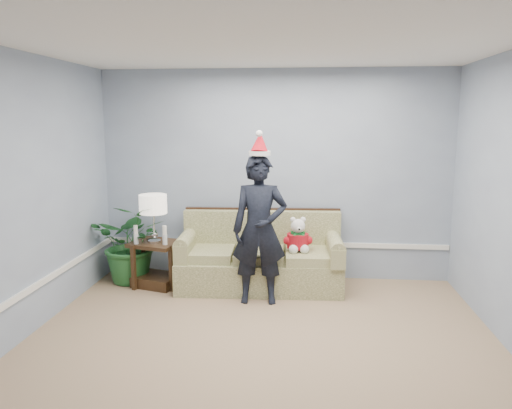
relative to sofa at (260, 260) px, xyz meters
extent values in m
cube|color=tan|center=(0.15, -2.08, -0.34)|extent=(4.50, 5.00, 0.02)
cube|color=white|center=(0.15, -2.08, 2.38)|extent=(4.50, 5.00, 0.02)
cube|color=#91A3B9|center=(0.15, 0.43, 1.02)|extent=(4.50, 0.02, 2.70)
cube|color=#91A3B9|center=(0.15, -4.59, 1.02)|extent=(4.50, 0.02, 2.70)
cube|color=white|center=(0.15, 0.41, 0.12)|extent=(4.48, 0.03, 0.06)
cube|color=white|center=(-2.09, -2.08, 0.12)|extent=(0.03, 4.98, 0.06)
cube|color=brown|center=(0.00, -0.06, -0.14)|extent=(2.03, 0.94, 0.38)
cube|color=brown|center=(-0.62, -0.10, 0.11)|extent=(0.62, 0.71, 0.11)
cube|color=brown|center=(0.00, -0.10, 0.11)|extent=(0.62, 0.71, 0.11)
cube|color=brown|center=(0.62, -0.10, 0.11)|extent=(0.62, 0.71, 0.11)
cube|color=brown|center=(0.00, 0.27, 0.31)|extent=(2.00, 0.28, 0.53)
cube|color=black|center=(0.00, 0.33, 0.58)|extent=(2.00, 0.15, 0.05)
cube|color=brown|center=(-0.91, -0.06, 0.16)|extent=(0.21, 0.86, 0.23)
cube|color=brown|center=(0.91, -0.06, 0.16)|extent=(0.21, 0.86, 0.23)
cube|color=#3E2A16|center=(-1.29, -0.11, 0.21)|extent=(0.70, 0.64, 0.05)
cube|color=#3E2A16|center=(-1.29, -0.11, -0.27)|extent=(0.63, 0.57, 0.13)
cube|color=#3E2A16|center=(-1.52, -0.30, -0.05)|extent=(0.06, 0.06, 0.56)
cube|color=#3E2A16|center=(-1.05, -0.30, -0.05)|extent=(0.06, 0.06, 0.56)
cube|color=#3E2A16|center=(-1.52, 0.08, -0.05)|extent=(0.06, 0.06, 0.56)
cube|color=#3E2A16|center=(-1.05, 0.08, -0.05)|extent=(0.06, 0.06, 0.56)
cylinder|color=silver|center=(-1.30, -0.16, 0.25)|extent=(0.16, 0.16, 0.03)
sphere|color=silver|center=(-1.30, -0.16, 0.34)|extent=(0.09, 0.09, 0.09)
cylinder|color=silver|center=(-1.30, -0.16, 0.49)|extent=(0.03, 0.03, 0.34)
cylinder|color=beige|center=(-1.30, -0.16, 0.72)|extent=(0.34, 0.34, 0.23)
cylinder|color=silver|center=(-1.50, -0.23, 0.30)|extent=(0.06, 0.06, 0.13)
cylinder|color=white|center=(-1.50, -0.23, 0.41)|extent=(0.05, 0.05, 0.11)
cylinder|color=silver|center=(-1.14, -0.23, 0.30)|extent=(0.06, 0.06, 0.13)
cylinder|color=white|center=(-1.14, -0.23, 0.41)|extent=(0.05, 0.05, 0.11)
imported|color=#205C29|center=(-1.63, 0.01, 0.18)|extent=(0.94, 0.82, 1.03)
imported|color=black|center=(0.04, -0.54, 0.51)|extent=(0.64, 0.45, 1.69)
cylinder|color=white|center=(0.04, -0.54, 1.37)|extent=(0.26, 0.26, 0.05)
cone|color=red|center=(0.04, -0.52, 1.49)|extent=(0.22, 0.28, 0.28)
sphere|color=white|center=(0.04, -0.60, 1.59)|extent=(0.07, 0.07, 0.07)
sphere|color=white|center=(0.47, -0.10, 0.28)|extent=(0.24, 0.24, 0.24)
cylinder|color=red|center=(0.47, -0.10, 0.28)|extent=(0.30, 0.30, 0.17)
cylinder|color=#136129|center=(0.47, -0.10, 0.38)|extent=(0.20, 0.20, 0.03)
sphere|color=white|center=(0.40, -0.21, 0.21)|extent=(0.11, 0.11, 0.11)
sphere|color=white|center=(0.53, -0.21, 0.21)|extent=(0.11, 0.11, 0.11)
sphere|color=white|center=(0.47, -0.11, 0.47)|extent=(0.17, 0.17, 0.17)
sphere|color=black|center=(0.47, -0.21, 0.45)|extent=(0.02, 0.02, 0.02)
sphere|color=white|center=(0.40, -0.10, 0.55)|extent=(0.07, 0.07, 0.07)
sphere|color=white|center=(0.53, -0.10, 0.55)|extent=(0.07, 0.07, 0.07)
camera|label=1|loc=(0.53, -5.98, 1.75)|focal=35.00mm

